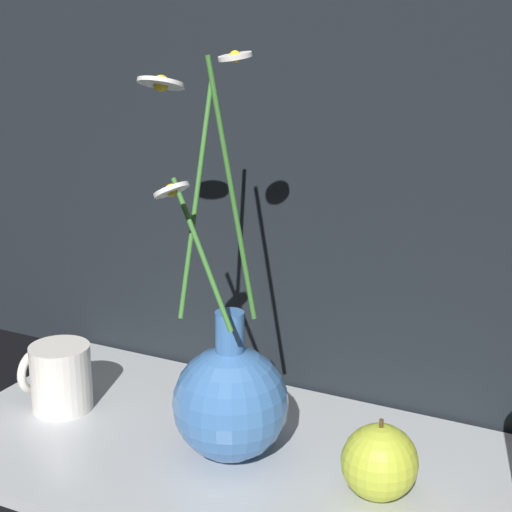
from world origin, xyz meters
The scene contains 5 objects.
ground_plane centered at (0.00, 0.00, 0.00)m, with size 6.00×6.00×0.00m, color black.
shelf centered at (0.00, 0.00, 0.01)m, with size 0.72×0.34×0.01m.
vase_with_flowers centered at (-0.04, -0.01, 0.08)m, with size 0.15×0.15×0.41m.
yellow_mug centered at (-0.27, 0.00, 0.05)m, with size 0.08×0.07×0.08m.
orange_fruit centered at (0.12, -0.01, 0.05)m, with size 0.07×0.07×0.08m.
Camera 1 is at (0.34, -0.70, 0.47)m, focal length 60.00 mm.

